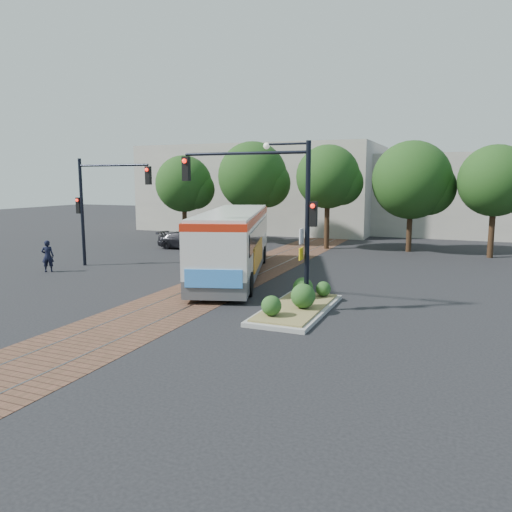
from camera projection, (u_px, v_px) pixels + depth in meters
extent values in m
plane|color=black|center=(196.00, 295.00, 21.22)|extent=(120.00, 120.00, 0.00)
cube|color=brown|center=(236.00, 278.00, 24.87)|extent=(3.60, 40.00, 0.01)
cube|color=slate|center=(222.00, 276.00, 25.15)|extent=(0.06, 40.00, 0.01)
cube|color=slate|center=(250.00, 279.00, 24.58)|extent=(0.06, 40.00, 0.01)
cylinder|color=#382314|center=(185.00, 223.00, 39.39)|extent=(0.36, 0.36, 2.86)
sphere|color=#163A12|center=(184.00, 184.00, 38.92)|extent=(4.40, 4.40, 4.40)
cylinder|color=#382314|center=(253.00, 223.00, 38.02)|extent=(0.36, 0.36, 3.12)
sphere|color=#163A12|center=(253.00, 176.00, 37.49)|extent=(5.20, 5.20, 5.20)
cylinder|color=#382314|center=(327.00, 225.00, 35.00)|extent=(0.36, 0.36, 3.39)
sphere|color=#163A12|center=(328.00, 177.00, 34.49)|extent=(4.40, 4.40, 4.40)
cylinder|color=#382314|center=(409.00, 231.00, 33.68)|extent=(0.36, 0.36, 2.86)
sphere|color=#163A12|center=(412.00, 180.00, 33.17)|extent=(5.20, 5.20, 5.20)
cylinder|color=#382314|center=(491.00, 233.00, 31.04)|extent=(0.36, 0.36, 3.12)
sphere|color=#163A12|center=(495.00, 181.00, 30.55)|extent=(4.40, 4.40, 4.40)
cube|color=#ADA899|center=(264.00, 188.00, 49.20)|extent=(22.00, 12.00, 8.00)
cube|color=#ADA899|center=(485.00, 195.00, 43.52)|extent=(18.00, 10.00, 7.00)
cube|color=#48484A|center=(234.00, 265.00, 25.30)|extent=(6.20, 12.49, 0.72)
cube|color=silver|center=(234.00, 239.00, 25.10)|extent=(6.22, 12.50, 1.95)
cube|color=black|center=(234.00, 232.00, 25.35)|extent=(5.90, 11.35, 0.92)
cube|color=red|center=(233.00, 216.00, 24.93)|extent=(6.25, 12.51, 0.31)
cube|color=silver|center=(233.00, 212.00, 24.89)|extent=(6.01, 12.08, 0.14)
cube|color=black|center=(214.00, 246.00, 19.13)|extent=(1.60, 0.62, 0.92)
cube|color=#3887E2|center=(213.00, 279.00, 19.15)|extent=(2.17, 0.75, 0.72)
cube|color=orange|center=(258.00, 254.00, 24.07)|extent=(1.47, 4.41, 1.13)
cylinder|color=black|center=(193.00, 283.00, 21.06)|extent=(0.65, 1.09, 1.02)
cylinder|color=black|center=(248.00, 284.00, 20.87)|extent=(0.65, 1.09, 1.02)
cylinder|color=black|center=(222.00, 254.00, 29.24)|extent=(0.65, 1.09, 1.02)
cylinder|color=black|center=(262.00, 255.00, 29.05)|extent=(0.65, 1.09, 1.02)
cube|color=gray|center=(297.00, 310.00, 18.47)|extent=(2.20, 5.20, 0.15)
cube|color=olive|center=(297.00, 307.00, 18.46)|extent=(1.90, 4.80, 0.08)
sphere|color=#1E4719|center=(271.00, 305.00, 17.09)|extent=(0.70, 0.70, 0.70)
sphere|color=#1E4719|center=(303.00, 296.00, 18.08)|extent=(0.90, 0.90, 0.90)
sphere|color=#1E4719|center=(303.00, 287.00, 19.74)|extent=(0.80, 0.80, 0.80)
sphere|color=#1E4719|center=(323.00, 288.00, 19.95)|extent=(0.60, 0.60, 0.60)
cylinder|color=black|center=(307.00, 225.00, 18.06)|extent=(0.18, 0.18, 6.00)
cylinder|color=black|center=(244.00, 153.00, 18.62)|extent=(5.00, 0.12, 0.12)
cube|color=black|center=(186.00, 169.00, 19.65)|extent=(0.28, 0.22, 0.95)
sphere|color=#FF190C|center=(184.00, 161.00, 19.47)|extent=(0.18, 0.18, 0.18)
cube|color=black|center=(313.00, 214.00, 17.92)|extent=(0.26, 0.20, 0.90)
sphere|color=#FF190C|center=(313.00, 206.00, 17.76)|extent=(0.16, 0.16, 0.16)
cube|color=white|center=(301.00, 236.00, 18.08)|extent=(0.04, 0.45, 0.55)
cube|color=yellow|center=(301.00, 254.00, 18.18)|extent=(0.04, 0.45, 0.45)
cylinder|color=black|center=(287.00, 144.00, 17.93)|extent=(1.60, 0.08, 0.08)
sphere|color=silver|center=(267.00, 146.00, 18.24)|extent=(0.24, 0.24, 0.24)
cylinder|color=black|center=(82.00, 213.00, 28.01)|extent=(0.18, 0.18, 6.00)
cylinder|color=black|center=(113.00, 165.00, 26.76)|extent=(4.50, 0.12, 0.12)
cube|color=black|center=(148.00, 176.00, 25.99)|extent=(0.28, 0.22, 0.95)
sphere|color=#FF190C|center=(147.00, 170.00, 25.82)|extent=(0.18, 0.18, 0.18)
cube|color=black|center=(79.00, 205.00, 28.03)|extent=(0.26, 0.20, 0.90)
sphere|color=#FF190C|center=(77.00, 200.00, 27.87)|extent=(0.16, 0.16, 0.16)
imported|color=black|center=(48.00, 256.00, 26.30)|extent=(0.74, 0.67, 1.69)
imported|color=black|center=(186.00, 240.00, 35.12)|extent=(4.18, 1.80, 1.20)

